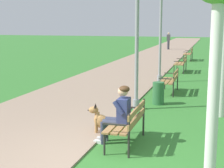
{
  "coord_description": "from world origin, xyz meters",
  "views": [
    {
      "loc": [
        1.92,
        -5.58,
        2.5
      ],
      "look_at": [
        -0.66,
        3.05,
        0.9
      ],
      "focal_mm": 54.96,
      "sensor_mm": 36.0,
      "label": 1
    }
  ],
  "objects_px": {
    "park_bench_far": "(182,62)",
    "pedestrian_distant": "(168,41)",
    "lamp_post_near": "(137,38)",
    "park_bench_furthest": "(189,53)",
    "park_bench_mid": "(171,79)",
    "lamp_post_mid": "(161,26)",
    "dog_shepherd": "(104,123)",
    "person_seated_on_near_bench": "(119,112)",
    "park_bench_near": "(128,121)",
    "litter_bin": "(158,93)"
  },
  "relations": [
    {
      "from": "park_bench_far",
      "to": "lamp_post_near",
      "type": "height_order",
      "value": "lamp_post_near"
    },
    {
      "from": "park_bench_far",
      "to": "litter_bin",
      "type": "relative_size",
      "value": 2.14
    },
    {
      "from": "park_bench_mid",
      "to": "park_bench_far",
      "type": "relative_size",
      "value": 1.0
    },
    {
      "from": "park_bench_mid",
      "to": "park_bench_furthest",
      "type": "xyz_separation_m",
      "value": [
        -0.18,
        11.5,
        0.0
      ]
    },
    {
      "from": "park_bench_furthest",
      "to": "lamp_post_near",
      "type": "distance_m",
      "value": 14.29
    },
    {
      "from": "person_seated_on_near_bench",
      "to": "pedestrian_distant",
      "type": "relative_size",
      "value": 0.76
    },
    {
      "from": "dog_shepherd",
      "to": "lamp_post_mid",
      "type": "relative_size",
      "value": 0.18
    },
    {
      "from": "park_bench_far",
      "to": "dog_shepherd",
      "type": "xyz_separation_m",
      "value": [
        -0.74,
        -10.73,
        -0.25
      ]
    },
    {
      "from": "park_bench_mid",
      "to": "dog_shepherd",
      "type": "distance_m",
      "value": 5.2
    },
    {
      "from": "park_bench_furthest",
      "to": "litter_bin",
      "type": "relative_size",
      "value": 2.14
    },
    {
      "from": "park_bench_furthest",
      "to": "pedestrian_distant",
      "type": "xyz_separation_m",
      "value": [
        -2.61,
        9.27,
        0.33
      ]
    },
    {
      "from": "park_bench_near",
      "to": "park_bench_furthest",
      "type": "xyz_separation_m",
      "value": [
        -0.01,
        17.16,
        0.0
      ]
    },
    {
      "from": "pedestrian_distant",
      "to": "park_bench_far",
      "type": "bearing_deg",
      "value": -80.07
    },
    {
      "from": "park_bench_near",
      "to": "park_bench_furthest",
      "type": "bearing_deg",
      "value": 90.05
    },
    {
      "from": "park_bench_near",
      "to": "lamp_post_mid",
      "type": "height_order",
      "value": "lamp_post_mid"
    },
    {
      "from": "park_bench_near",
      "to": "lamp_post_near",
      "type": "xyz_separation_m",
      "value": [
        -0.5,
        2.97,
        1.57
      ]
    },
    {
      "from": "person_seated_on_near_bench",
      "to": "litter_bin",
      "type": "relative_size",
      "value": 1.79
    },
    {
      "from": "pedestrian_distant",
      "to": "park_bench_furthest",
      "type": "bearing_deg",
      "value": -74.29
    },
    {
      "from": "park_bench_mid",
      "to": "park_bench_far",
      "type": "height_order",
      "value": "same"
    },
    {
      "from": "lamp_post_mid",
      "to": "lamp_post_near",
      "type": "bearing_deg",
      "value": -89.06
    },
    {
      "from": "park_bench_mid",
      "to": "pedestrian_distant",
      "type": "height_order",
      "value": "pedestrian_distant"
    },
    {
      "from": "park_bench_mid",
      "to": "lamp_post_mid",
      "type": "bearing_deg",
      "value": 108.53
    },
    {
      "from": "park_bench_near",
      "to": "dog_shepherd",
      "type": "relative_size",
      "value": 1.82
    },
    {
      "from": "person_seated_on_near_bench",
      "to": "lamp_post_near",
      "type": "relative_size",
      "value": 0.31
    },
    {
      "from": "park_bench_mid",
      "to": "person_seated_on_near_bench",
      "type": "distance_m",
      "value": 5.68
    },
    {
      "from": "park_bench_far",
      "to": "park_bench_furthest",
      "type": "bearing_deg",
      "value": 90.47
    },
    {
      "from": "lamp_post_near",
      "to": "person_seated_on_near_bench",
      "type": "bearing_deg",
      "value": -84.37
    },
    {
      "from": "park_bench_far",
      "to": "litter_bin",
      "type": "distance_m",
      "value": 7.47
    },
    {
      "from": "lamp_post_near",
      "to": "lamp_post_mid",
      "type": "relative_size",
      "value": 0.87
    },
    {
      "from": "park_bench_near",
      "to": "litter_bin",
      "type": "distance_m",
      "value": 3.8
    },
    {
      "from": "litter_bin",
      "to": "park_bench_near",
      "type": "bearing_deg",
      "value": -90.32
    },
    {
      "from": "lamp_post_mid",
      "to": "litter_bin",
      "type": "distance_m",
      "value": 4.61
    },
    {
      "from": "park_bench_furthest",
      "to": "park_bench_far",
      "type": "bearing_deg",
      "value": -89.53
    },
    {
      "from": "person_seated_on_near_bench",
      "to": "dog_shepherd",
      "type": "bearing_deg",
      "value": 132.36
    },
    {
      "from": "park_bench_near",
      "to": "pedestrian_distant",
      "type": "distance_m",
      "value": 26.57
    },
    {
      "from": "pedestrian_distant",
      "to": "lamp_post_mid",
      "type": "bearing_deg",
      "value": -83.72
    },
    {
      "from": "park_bench_mid",
      "to": "pedestrian_distant",
      "type": "relative_size",
      "value": 0.91
    },
    {
      "from": "park_bench_mid",
      "to": "person_seated_on_near_bench",
      "type": "height_order",
      "value": "person_seated_on_near_bench"
    },
    {
      "from": "park_bench_mid",
      "to": "lamp_post_near",
      "type": "relative_size",
      "value": 0.37
    },
    {
      "from": "lamp_post_mid",
      "to": "litter_bin",
      "type": "relative_size",
      "value": 6.58
    },
    {
      "from": "park_bench_mid",
      "to": "lamp_post_near",
      "type": "distance_m",
      "value": 3.18
    },
    {
      "from": "pedestrian_distant",
      "to": "dog_shepherd",
      "type": "bearing_deg",
      "value": -85.76
    },
    {
      "from": "park_bench_far",
      "to": "pedestrian_distant",
      "type": "height_order",
      "value": "pedestrian_distant"
    },
    {
      "from": "litter_bin",
      "to": "lamp_post_mid",
      "type": "bearing_deg",
      "value": 98.37
    },
    {
      "from": "person_seated_on_near_bench",
      "to": "lamp_post_near",
      "type": "bearing_deg",
      "value": 95.63
    },
    {
      "from": "park_bench_far",
      "to": "person_seated_on_near_bench",
      "type": "height_order",
      "value": "person_seated_on_near_bench"
    },
    {
      "from": "pedestrian_distant",
      "to": "park_bench_mid",
      "type": "bearing_deg",
      "value": -82.35
    },
    {
      "from": "park_bench_far",
      "to": "litter_bin",
      "type": "bearing_deg",
      "value": -90.1
    },
    {
      "from": "lamp_post_near",
      "to": "park_bench_mid",
      "type": "bearing_deg",
      "value": 76.05
    },
    {
      "from": "park_bench_mid",
      "to": "park_bench_furthest",
      "type": "bearing_deg",
      "value": 90.9
    }
  ]
}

